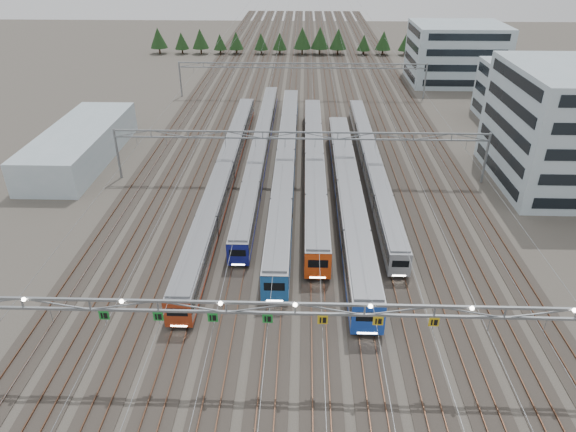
{
  "coord_description": "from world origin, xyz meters",
  "views": [
    {
      "loc": [
        0.41,
        -32.49,
        34.04
      ],
      "look_at": [
        -1.26,
        22.13,
        3.5
      ],
      "focal_mm": 32.0,
      "sensor_mm": 36.0,
      "label": 1
    }
  ],
  "objects_px": {
    "train_d": "(314,163)",
    "depot_bldg_south": "(567,128)",
    "gantry_mid": "(300,141)",
    "depot_bldg_mid": "(521,94)",
    "train_f": "(371,162)",
    "train_c": "(286,159)",
    "depot_bldg_north": "(456,53)",
    "train_a": "(225,172)",
    "train_e": "(348,192)",
    "gantry_far": "(302,70)",
    "west_shed": "(80,144)",
    "gantry_near": "(295,312)",
    "train_b": "(260,148)"
  },
  "relations": [
    {
      "from": "train_f",
      "to": "depot_bldg_mid",
      "type": "distance_m",
      "value": 42.09
    },
    {
      "from": "train_d",
      "to": "depot_bldg_south",
      "type": "distance_m",
      "value": 37.47
    },
    {
      "from": "train_e",
      "to": "west_shed",
      "type": "bearing_deg",
      "value": 159.85
    },
    {
      "from": "train_d",
      "to": "train_b",
      "type": "bearing_deg",
      "value": 142.72
    },
    {
      "from": "train_c",
      "to": "depot_bldg_south",
      "type": "xyz_separation_m",
      "value": [
        41.38,
        -2.65,
        6.59
      ]
    },
    {
      "from": "gantry_far",
      "to": "depot_bldg_south",
      "type": "distance_m",
      "value": 59.29
    },
    {
      "from": "depot_bldg_south",
      "to": "depot_bldg_mid",
      "type": "relative_size",
      "value": 1.38
    },
    {
      "from": "train_a",
      "to": "gantry_far",
      "type": "relative_size",
      "value": 1.18
    },
    {
      "from": "train_f",
      "to": "depot_bldg_south",
      "type": "distance_m",
      "value": 28.79
    },
    {
      "from": "train_e",
      "to": "gantry_far",
      "type": "bearing_deg",
      "value": 97.15
    },
    {
      "from": "train_f",
      "to": "gantry_mid",
      "type": "xyz_separation_m",
      "value": [
        -11.25,
        -2.8,
        4.49
      ]
    },
    {
      "from": "west_shed",
      "to": "depot_bldg_mid",
      "type": "bearing_deg",
      "value": 15.42
    },
    {
      "from": "train_b",
      "to": "train_c",
      "type": "distance_m",
      "value": 6.86
    },
    {
      "from": "gantry_near",
      "to": "depot_bldg_north",
      "type": "distance_m",
      "value": 107.68
    },
    {
      "from": "depot_bldg_mid",
      "to": "train_e",
      "type": "bearing_deg",
      "value": -134.0
    },
    {
      "from": "train_d",
      "to": "depot_bldg_south",
      "type": "xyz_separation_m",
      "value": [
        36.88,
        -0.97,
        6.55
      ]
    },
    {
      "from": "train_a",
      "to": "gantry_mid",
      "type": "bearing_deg",
      "value": 9.57
    },
    {
      "from": "train_a",
      "to": "train_c",
      "type": "height_order",
      "value": "train_c"
    },
    {
      "from": "gantry_near",
      "to": "west_shed",
      "type": "height_order",
      "value": "gantry_near"
    },
    {
      "from": "train_d",
      "to": "gantry_far",
      "type": "bearing_deg",
      "value": 92.96
    },
    {
      "from": "gantry_mid",
      "to": "depot_bldg_mid",
      "type": "distance_m",
      "value": 52.64
    },
    {
      "from": "train_b",
      "to": "west_shed",
      "type": "height_order",
      "value": "west_shed"
    },
    {
      "from": "train_a",
      "to": "depot_bldg_south",
      "type": "relative_size",
      "value": 3.01
    },
    {
      "from": "train_c",
      "to": "depot_bldg_mid",
      "type": "height_order",
      "value": "depot_bldg_mid"
    },
    {
      "from": "train_e",
      "to": "west_shed",
      "type": "distance_m",
      "value": 46.44
    },
    {
      "from": "gantry_far",
      "to": "depot_bldg_mid",
      "type": "height_order",
      "value": "depot_bldg_mid"
    },
    {
      "from": "depot_bldg_north",
      "to": "gantry_mid",
      "type": "bearing_deg",
      "value": -122.37
    },
    {
      "from": "gantry_mid",
      "to": "train_f",
      "type": "bearing_deg",
      "value": 13.99
    },
    {
      "from": "depot_bldg_south",
      "to": "depot_bldg_mid",
      "type": "xyz_separation_m",
      "value": [
        4.52,
        28.9,
        -3.11
      ]
    },
    {
      "from": "train_d",
      "to": "west_shed",
      "type": "xyz_separation_m",
      "value": [
        -39.09,
        5.72,
        0.5
      ]
    },
    {
      "from": "gantry_near",
      "to": "gantry_far",
      "type": "distance_m",
      "value": 85.12
    },
    {
      "from": "gantry_far",
      "to": "west_shed",
      "type": "xyz_separation_m",
      "value": [
        -36.84,
        -37.79,
        -3.72
      ]
    },
    {
      "from": "train_f",
      "to": "gantry_far",
      "type": "bearing_deg",
      "value": 104.93
    },
    {
      "from": "train_d",
      "to": "gantry_mid",
      "type": "xyz_separation_m",
      "value": [
        -2.25,
        -1.49,
        4.21
      ]
    },
    {
      "from": "gantry_far",
      "to": "depot_bldg_south",
      "type": "relative_size",
      "value": 2.56
    },
    {
      "from": "gantry_far",
      "to": "depot_bldg_north",
      "type": "xyz_separation_m",
      "value": [
        38.34,
        15.49,
        0.66
      ]
    },
    {
      "from": "gantry_mid",
      "to": "west_shed",
      "type": "distance_m",
      "value": 37.72
    },
    {
      "from": "train_d",
      "to": "train_f",
      "type": "relative_size",
      "value": 0.98
    },
    {
      "from": "train_b",
      "to": "train_e",
      "type": "distance_m",
      "value": 21.81
    },
    {
      "from": "depot_bldg_mid",
      "to": "depot_bldg_north",
      "type": "distance_m",
      "value": 31.56
    },
    {
      "from": "depot_bldg_mid",
      "to": "depot_bldg_north",
      "type": "bearing_deg",
      "value": 99.69
    },
    {
      "from": "train_e",
      "to": "train_f",
      "type": "xyz_separation_m",
      "value": [
        4.5,
        11.59,
        -0.44
      ]
    },
    {
      "from": "gantry_mid",
      "to": "depot_bldg_north",
      "type": "xyz_separation_m",
      "value": [
        38.34,
        60.49,
        0.66
      ]
    },
    {
      "from": "train_a",
      "to": "gantry_near",
      "type": "height_order",
      "value": "gantry_near"
    },
    {
      "from": "depot_bldg_north",
      "to": "west_shed",
      "type": "distance_m",
      "value": 92.25
    },
    {
      "from": "train_b",
      "to": "train_c",
      "type": "height_order",
      "value": "train_c"
    },
    {
      "from": "depot_bldg_mid",
      "to": "train_f",
      "type": "bearing_deg",
      "value": -140.6
    },
    {
      "from": "train_b",
      "to": "west_shed",
      "type": "bearing_deg",
      "value": -177.85
    },
    {
      "from": "gantry_far",
      "to": "depot_bldg_mid",
      "type": "distance_m",
      "value": 46.35
    },
    {
      "from": "train_b",
      "to": "depot_bldg_south",
      "type": "relative_size",
      "value": 2.98
    }
  ]
}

